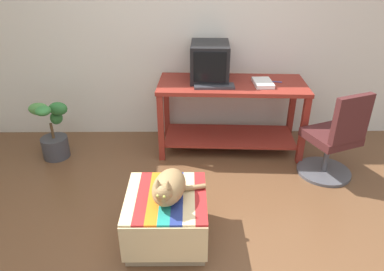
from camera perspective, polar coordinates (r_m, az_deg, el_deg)
name	(u,v)px	position (r m, az deg, el deg)	size (l,w,h in m)	color
ground_plane	(188,257)	(2.69, -0.66, -19.12)	(14.00, 14.00, 0.00)	brown
back_wall	(188,21)	(3.95, -0.71, 18.03)	(8.00, 0.10, 2.60)	silver
desk	(231,105)	(3.76, 6.32, 5.02)	(1.54, 0.70, 0.77)	maroon
tv_monitor	(210,62)	(3.70, 2.89, 11.83)	(0.41, 0.50, 0.38)	black
keyboard	(214,86)	(3.53, 3.61, 8.01)	(0.40, 0.15, 0.02)	#333338
book	(263,83)	(3.66, 11.42, 8.38)	(0.18, 0.28, 0.04)	white
ottoman_with_blanket	(167,218)	(2.70, -4.14, -13.13)	(0.59, 0.63, 0.40)	tan
cat	(169,187)	(2.49, -3.79, -8.38)	(0.42, 0.41, 0.25)	#9E7A4C
potted_plant	(52,132)	(3.94, -21.70, 0.47)	(0.37, 0.38, 0.64)	#3D3D42
office_chair	(334,141)	(3.55, 22.11, -0.88)	(0.55, 0.55, 0.89)	#4C4C51
pen	(275,82)	(3.76, 13.29, 8.48)	(0.01, 0.01, 0.14)	#2351B2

